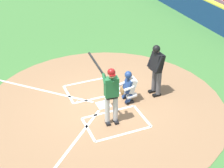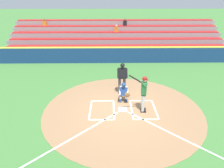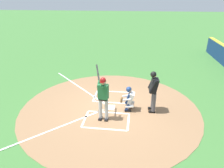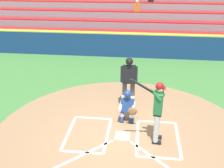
{
  "view_description": "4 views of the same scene",
  "coord_description": "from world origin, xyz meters",
  "views": [
    {
      "loc": [
        -8.7,
        3.32,
        6.36
      ],
      "look_at": [
        -0.37,
        -0.15,
        0.98
      ],
      "focal_mm": 54.62,
      "sensor_mm": 36.0,
      "label": 1
    },
    {
      "loc": [
        0.68,
        9.02,
        5.58
      ],
      "look_at": [
        0.53,
        -1.02,
        0.98
      ],
      "focal_mm": 33.19,
      "sensor_mm": 36.0,
      "label": 2
    },
    {
      "loc": [
        -7.97,
        -1.11,
        4.74
      ],
      "look_at": [
        -0.18,
        -0.12,
        1.27
      ],
      "focal_mm": 32.49,
      "sensor_mm": 36.0,
      "label": 3
    },
    {
      "loc": [
        -0.46,
        6.87,
        4.84
      ],
      "look_at": [
        0.47,
        -1.36,
        1.09
      ],
      "focal_mm": 44.11,
      "sensor_mm": 36.0,
      "label": 4
    }
  ],
  "objects": [
    {
      "name": "home_plate_and_chalk",
      "position": [
        0.0,
        0.88,
        0.01
      ],
      "size": [
        7.93,
        4.91,
        0.01
      ],
      "color": "white",
      "rests_on": "dirt_circle"
    },
    {
      "name": "catcher",
      "position": [
        -0.1,
        -0.85,
        0.59
      ],
      "size": [
        0.59,
        0.64,
        1.13
      ],
      "color": "black",
      "rests_on": "ground"
    },
    {
      "name": "dirt_circle",
      "position": [
        0.0,
        0.0,
        0.01
      ],
      "size": [
        8.0,
        8.0,
        0.01
      ],
      "primitive_type": "cylinder",
      "color": "#99704C",
      "rests_on": "ground"
    },
    {
      "name": "plate_umpire",
      "position": [
        -0.06,
        -1.88,
        1.08
      ],
      "size": [
        0.6,
        0.43,
        1.86
      ],
      "color": "#4C4C51",
      "rests_on": "ground"
    },
    {
      "name": "batter",
      "position": [
        -0.97,
        0.13,
        1.1
      ],
      "size": [
        0.99,
        0.64,
        2.13
      ],
      "color": "#BCBCBC",
      "rests_on": "ground"
    },
    {
      "name": "ground_plane",
      "position": [
        0.0,
        0.0,
        0.0
      ],
      "size": [
        120.0,
        120.0,
        0.0
      ],
      "primitive_type": "plane",
      "color": "#427A38"
    },
    {
      "name": "baseball",
      "position": [
        0.46,
        0.76,
        0.04
      ],
      "size": [
        0.07,
        0.07,
        0.07
      ],
      "primitive_type": "sphere",
      "color": "white",
      "rests_on": "ground"
    }
  ]
}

